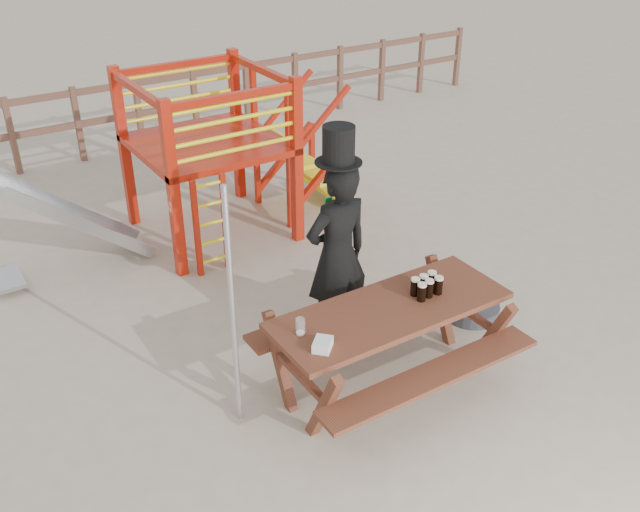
% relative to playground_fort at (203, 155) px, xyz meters
% --- Properties ---
extents(ground, '(60.00, 60.00, 0.00)m').
position_rel_playground_fort_xyz_m(ground, '(-0.12, -3.58, -1.07)').
color(ground, '#B3A38B').
rests_on(ground, ground).
extents(back_fence, '(15.09, 0.09, 1.20)m').
position_rel_playground_fort_xyz_m(back_fence, '(-0.12, 3.42, -0.34)').
color(back_fence, brown).
rests_on(back_fence, ground).
extents(playground_fort, '(4.71, 1.84, 2.10)m').
position_rel_playground_fort_xyz_m(playground_fort, '(0.00, 0.00, 0.00)').
color(playground_fort, '#B01C0B').
rests_on(playground_fort, ground).
extents(picnic_table, '(2.19, 1.52, 0.85)m').
position_rel_playground_fort_xyz_m(picnic_table, '(0.08, -3.69, -0.54)').
color(picnic_table, brown).
rests_on(picnic_table, ground).
extents(man_with_hat, '(0.71, 0.48, 2.26)m').
position_rel_playground_fort_xyz_m(man_with_hat, '(0.08, -2.83, -0.06)').
color(man_with_hat, black).
rests_on(man_with_hat, ground).
extents(metal_pole, '(0.05, 0.05, 2.21)m').
position_rel_playground_fort_xyz_m(metal_pole, '(-1.29, -3.36, 0.04)').
color(metal_pole, '#B2B2B7').
rests_on(metal_pole, ground).
extents(parasol_base, '(0.59, 0.59, 0.25)m').
position_rel_playground_fort_xyz_m(parasol_base, '(1.53, -3.27, -1.00)').
color(parasol_base, '#36363B').
rests_on(parasol_base, ground).
extents(paper_bag, '(0.23, 0.23, 0.08)m').
position_rel_playground_fort_xyz_m(paper_bag, '(-0.75, -3.86, -0.19)').
color(paper_bag, white).
rests_on(paper_bag, picnic_table).
extents(stout_pints, '(0.29, 0.19, 0.17)m').
position_rel_playground_fort_xyz_m(stout_pints, '(0.48, -3.68, -0.14)').
color(stout_pints, black).
rests_on(stout_pints, picnic_table).
extents(empty_glasses, '(0.08, 0.08, 0.15)m').
position_rel_playground_fort_xyz_m(empty_glasses, '(-0.80, -3.60, -0.16)').
color(empty_glasses, silver).
rests_on(empty_glasses, picnic_table).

